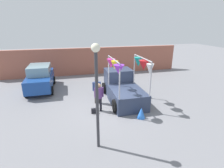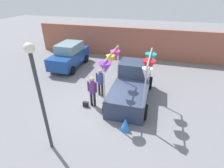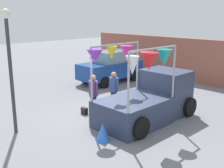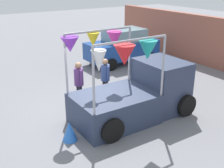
{
  "view_description": "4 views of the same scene",
  "coord_description": "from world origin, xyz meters",
  "views": [
    {
      "loc": [
        -2.21,
        -9.18,
        4.78
      ],
      "look_at": [
        0.24,
        0.5,
        1.34
      ],
      "focal_mm": 28.0,
      "sensor_mm": 36.0,
      "label": 1
    },
    {
      "loc": [
        2.35,
        -7.32,
        5.52
      ],
      "look_at": [
        0.36,
        -0.21,
        1.48
      ],
      "focal_mm": 28.0,
      "sensor_mm": 36.0,
      "label": 2
    },
    {
      "loc": [
        7.56,
        -7.18,
        4.01
      ],
      "look_at": [
        0.23,
        -0.04,
        1.45
      ],
      "focal_mm": 45.0,
      "sensor_mm": 36.0,
      "label": 3
    },
    {
      "loc": [
        8.02,
        -4.38,
        4.54
      ],
      "look_at": [
        0.71,
        0.35,
        1.18
      ],
      "focal_mm": 45.0,
      "sensor_mm": 36.0,
      "label": 4
    }
  ],
  "objects": [
    {
      "name": "folded_kite_bundle_azure",
      "position": [
        1.34,
        -1.53,
        0.3
      ],
      "size": [
        0.57,
        0.57,
        0.6
      ],
      "primitive_type": "cone",
      "rotation": [
        0.0,
        0.0,
        1.18
      ],
      "color": "blue",
      "rests_on": "ground"
    },
    {
      "name": "ground_plane",
      "position": [
        0.0,
        0.0,
        0.0
      ],
      "size": [
        60.0,
        60.0,
        0.0
      ],
      "primitive_type": "plane",
      "color": "slate"
    },
    {
      "name": "street_lamp",
      "position": [
        -1.28,
        -3.24,
        2.7
      ],
      "size": [
        0.32,
        0.32,
        4.18
      ],
      "color": "#333338",
      "rests_on": "ground"
    },
    {
      "name": "parked_car",
      "position": [
        -4.36,
        4.34,
        0.94
      ],
      "size": [
        1.88,
        4.0,
        1.88
      ],
      "color": "navy",
      "rests_on": "ground"
    },
    {
      "name": "person_vendor",
      "position": [
        -0.63,
        0.91,
        0.99
      ],
      "size": [
        0.53,
        0.34,
        1.65
      ],
      "color": "#2D2823",
      "rests_on": "ground"
    },
    {
      "name": "person_customer",
      "position": [
        -0.69,
        -0.18,
        1.01
      ],
      "size": [
        0.53,
        0.34,
        1.67
      ],
      "color": "black",
      "rests_on": "ground"
    },
    {
      "name": "brick_boundary_wall",
      "position": [
        0.0,
        7.93,
        1.3
      ],
      "size": [
        18.0,
        0.36,
        2.6
      ],
      "primitive_type": "cube",
      "color": "#9E5947",
      "rests_on": "ground"
    },
    {
      "name": "vendor_truck",
      "position": [
        1.12,
        1.16,
        0.89
      ],
      "size": [
        2.55,
        4.18,
        2.95
      ],
      "color": "#2D3851",
      "rests_on": "ground"
    },
    {
      "name": "handbag",
      "position": [
        -1.04,
        -0.38,
        0.14
      ],
      "size": [
        0.28,
        0.16,
        0.28
      ],
      "primitive_type": "cube",
      "color": "black",
      "rests_on": "ground"
    }
  ]
}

